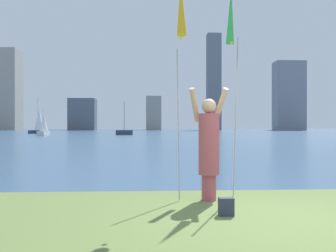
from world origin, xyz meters
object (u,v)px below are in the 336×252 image
(sailboat_2, at_px, (124,132))
(sailboat_3, at_px, (44,126))
(bag, at_px, (226,207))
(person, at_px, (209,145))
(sailboat_4, at_px, (39,121))
(kite_flag_right, at_px, (231,20))
(kite_flag_left, at_px, (181,15))

(sailboat_2, xyz_separation_m, sailboat_3, (-9.80, -3.62, 0.85))
(bag, bearing_deg, person, 93.36)
(sailboat_2, distance_m, sailboat_4, 16.21)
(sailboat_3, height_order, sailboat_4, sailboat_4)
(kite_flag_right, bearing_deg, sailboat_4, 109.50)
(sailboat_2, height_order, sailboat_4, sailboat_4)
(sailboat_4, bearing_deg, sailboat_2, -31.36)
(bag, bearing_deg, sailboat_3, 108.52)
(kite_flag_right, distance_m, sailboat_4, 55.74)
(kite_flag_left, xyz_separation_m, sailboat_4, (-17.53, 53.50, -1.25))
(kite_flag_left, height_order, sailboat_2, sailboat_2)
(bag, bearing_deg, kite_flag_left, 127.42)
(person, bearing_deg, sailboat_3, 119.32)
(sailboat_4, bearing_deg, kite_flag_right, -70.50)
(kite_flag_right, height_order, bag, kite_flag_right)
(kite_flag_right, bearing_deg, sailboat_3, 109.85)
(person, bearing_deg, kite_flag_right, 58.87)
(kite_flag_right, relative_size, sailboat_4, 0.73)
(sailboat_3, xyz_separation_m, sailboat_4, (-3.97, 12.02, 0.71))
(person, height_order, bag, person)
(kite_flag_left, height_order, sailboat_4, sailboat_4)
(person, distance_m, sailboat_4, 56.12)
(kite_flag_right, xyz_separation_m, bag, (-0.46, -1.76, -3.25))
(person, xyz_separation_m, sailboat_3, (-14.09, 41.11, 0.23))
(bag, relative_size, sailboat_3, 0.08)
(kite_flag_left, relative_size, sailboat_4, 0.68)
(bag, xyz_separation_m, sailboat_4, (-18.13, 54.29, 1.81))
(sailboat_4, bearing_deg, person, -71.22)
(sailboat_4, bearing_deg, kite_flag_left, -71.86)
(person, distance_m, kite_flag_left, 2.29)
(kite_flag_left, xyz_separation_m, sailboat_3, (-13.56, 41.48, -1.96))
(sailboat_2, relative_size, sailboat_3, 1.30)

